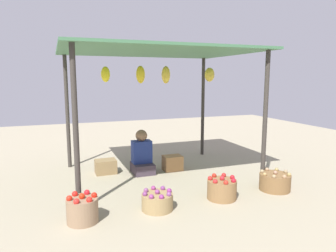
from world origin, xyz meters
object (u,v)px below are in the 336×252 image
object	(u,v)px
basket_red_tomatoes	(82,210)
basket_purple_onions	(157,201)
vendor_person	(142,156)
wooden_crate_stacked_rear	(172,163)
basket_potatoes	(275,182)
wooden_crate_near_vendor	(106,167)
basket_red_apples	(222,189)

from	to	relation	value
basket_red_tomatoes	basket_purple_onions	world-z (taller)	basket_red_tomatoes
vendor_person	wooden_crate_stacked_rear	size ratio (longest dim) A/B	2.31
vendor_person	wooden_crate_stacked_rear	xyz separation A→B (m)	(0.56, -0.06, -0.16)
basket_potatoes	wooden_crate_near_vendor	size ratio (longest dim) A/B	1.27
basket_red_tomatoes	wooden_crate_stacked_rear	bearing A→B (deg)	41.90
basket_red_tomatoes	basket_purple_onions	xyz separation A→B (m)	(0.94, 0.02, -0.04)
vendor_person	basket_potatoes	bearing A→B (deg)	-43.17
basket_potatoes	wooden_crate_stacked_rear	world-z (taller)	basket_potatoes
basket_potatoes	basket_red_tomatoes	bearing A→B (deg)	-178.42
basket_red_tomatoes	basket_potatoes	xyz separation A→B (m)	(2.84, 0.08, -0.03)
basket_purple_onions	basket_potatoes	xyz separation A→B (m)	(1.90, 0.05, 0.01)
basket_purple_onions	wooden_crate_stacked_rear	xyz separation A→B (m)	(0.82, 1.55, 0.02)
wooden_crate_near_vendor	wooden_crate_stacked_rear	bearing A→B (deg)	-11.42
basket_purple_onions	wooden_crate_stacked_rear	world-z (taller)	wooden_crate_stacked_rear
wooden_crate_near_vendor	basket_red_apples	bearing A→B (deg)	-52.63
basket_red_apples	wooden_crate_near_vendor	world-z (taller)	basket_red_apples
basket_red_apples	wooden_crate_near_vendor	xyz separation A→B (m)	(-1.34, 1.76, -0.02)
basket_red_apples	wooden_crate_near_vendor	size ratio (longest dim) A/B	1.13
basket_purple_onions	wooden_crate_near_vendor	world-z (taller)	basket_purple_onions
basket_purple_onions	basket_red_apples	xyz separation A→B (m)	(0.97, 0.03, 0.03)
wooden_crate_near_vendor	wooden_crate_stacked_rear	distance (m)	1.21
basket_red_apples	basket_potatoes	bearing A→B (deg)	1.33
vendor_person	basket_purple_onions	distance (m)	1.64
wooden_crate_near_vendor	wooden_crate_stacked_rear	size ratio (longest dim) A/B	1.08
basket_purple_onions	wooden_crate_near_vendor	size ratio (longest dim) A/B	1.12
wooden_crate_near_vendor	basket_red_tomatoes	bearing A→B (deg)	-107.37
wooden_crate_stacked_rear	basket_red_tomatoes	bearing A→B (deg)	-138.10
basket_red_apples	wooden_crate_stacked_rear	bearing A→B (deg)	95.82
vendor_person	basket_red_apples	distance (m)	1.74
basket_purple_onions	wooden_crate_stacked_rear	bearing A→B (deg)	62.24
basket_potatoes	wooden_crate_stacked_rear	bearing A→B (deg)	126.07
basket_red_tomatoes	wooden_crate_stacked_rear	size ratio (longest dim) A/B	1.08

